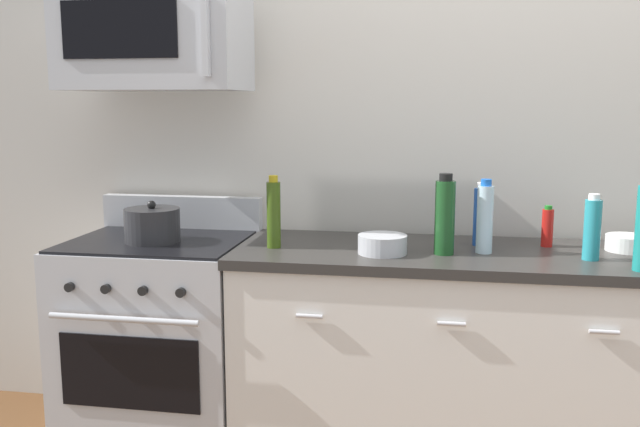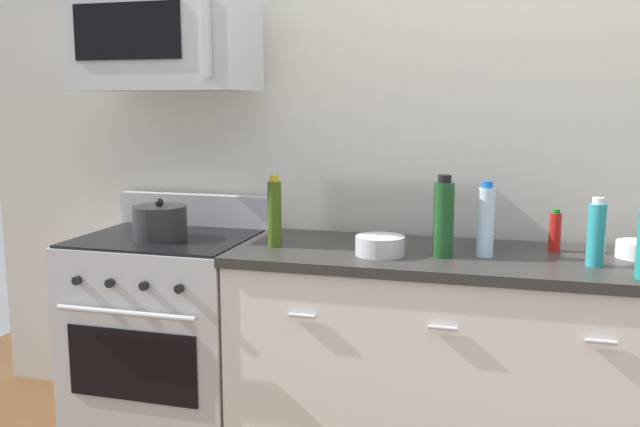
# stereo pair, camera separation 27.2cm
# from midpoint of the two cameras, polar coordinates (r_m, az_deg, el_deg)

# --- Properties ---
(back_wall) EXTENTS (5.33, 0.10, 2.70)m
(back_wall) POSITION_cam_midpoint_polar(r_m,az_deg,el_deg) (3.09, 19.24, 5.96)
(back_wall) COLOR #B7B2A8
(back_wall) RESTS_ON ground_plane
(counter_unit) EXTENTS (2.24, 0.66, 0.92)m
(counter_unit) POSITION_cam_midpoint_polar(r_m,az_deg,el_deg) (2.87, 18.78, -12.51)
(counter_unit) COLOR silver
(counter_unit) RESTS_ON ground_plane
(range_oven) EXTENTS (0.76, 0.69, 1.07)m
(range_oven) POSITION_cam_midpoint_polar(r_m,az_deg,el_deg) (3.15, -10.00, -10.02)
(range_oven) COLOR #B7BABF
(range_oven) RESTS_ON ground_plane
(microwave) EXTENTS (0.74, 0.44, 0.40)m
(microwave) POSITION_cam_midpoint_polar(r_m,az_deg,el_deg) (3.02, -10.31, 13.86)
(microwave) COLOR #B7BABF
(bottle_wine_green) EXTENTS (0.08, 0.08, 0.31)m
(bottle_wine_green) POSITION_cam_midpoint_polar(r_m,az_deg,el_deg) (2.63, 13.24, -0.42)
(bottle_wine_green) COLOR #19471E
(bottle_wine_green) RESTS_ON countertop_slab
(bottle_dish_soap) EXTENTS (0.06, 0.06, 0.25)m
(bottle_dish_soap) POSITION_cam_midpoint_polar(r_m,az_deg,el_deg) (2.66, 24.87, -1.58)
(bottle_dish_soap) COLOR teal
(bottle_dish_soap) RESTS_ON countertop_slab
(bottle_olive_oil) EXTENTS (0.06, 0.06, 0.29)m
(bottle_olive_oil) POSITION_cam_midpoint_polar(r_m,az_deg,el_deg) (2.75, -1.01, 0.04)
(bottle_olive_oil) COLOR #385114
(bottle_olive_oil) RESTS_ON countertop_slab
(bottle_soda_blue) EXTENTS (0.07, 0.07, 0.26)m
(bottle_soda_blue) POSITION_cam_midpoint_polar(r_m,az_deg,el_deg) (2.82, 16.43, -0.42)
(bottle_soda_blue) COLOR #1E4CA5
(bottle_soda_blue) RESTS_ON countertop_slab
(bottle_hot_sauce_red) EXTENTS (0.05, 0.05, 0.17)m
(bottle_hot_sauce_red) POSITION_cam_midpoint_polar(r_m,az_deg,el_deg) (2.87, 21.67, -1.43)
(bottle_hot_sauce_red) COLOR #B21914
(bottle_hot_sauce_red) RESTS_ON countertop_slab
(bottle_water_clear) EXTENTS (0.06, 0.06, 0.29)m
(bottle_water_clear) POSITION_cam_midpoint_polar(r_m,az_deg,el_deg) (2.68, 16.56, -0.63)
(bottle_water_clear) COLOR silver
(bottle_water_clear) RESTS_ON countertop_slab
(bowl_white_ceramic) EXTENTS (0.17, 0.17, 0.06)m
(bowl_white_ceramic) POSITION_cam_midpoint_polar(r_m,az_deg,el_deg) (2.89, 27.64, -2.70)
(bowl_white_ceramic) COLOR white
(bowl_white_ceramic) RESTS_ON countertop_slab
(bowl_steel_prep) EXTENTS (0.19, 0.19, 0.07)m
(bowl_steel_prep) POSITION_cam_midpoint_polar(r_m,az_deg,el_deg) (2.64, 8.00, -2.65)
(bowl_steel_prep) COLOR #B2B5BA
(bowl_steel_prep) RESTS_ON countertop_slab
(stockpot) EXTENTS (0.23, 0.23, 0.17)m
(stockpot) POSITION_cam_midpoint_polar(r_m,az_deg,el_deg) (2.97, -10.72, -0.73)
(stockpot) COLOR #262628
(stockpot) RESTS_ON range_oven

